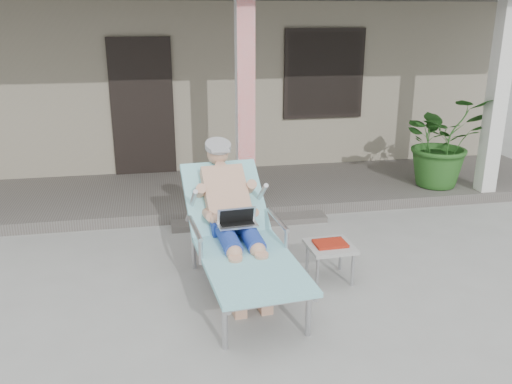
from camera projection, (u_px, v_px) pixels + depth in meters
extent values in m
plane|color=#9E9E99|center=(283.00, 293.00, 5.25)|extent=(60.00, 60.00, 0.00)
cube|color=gray|center=(209.00, 70.00, 10.84)|extent=(10.00, 5.00, 3.00)
cube|color=black|center=(143.00, 107.00, 8.35)|extent=(0.95, 0.06, 2.10)
cube|color=black|center=(324.00, 74.00, 8.72)|extent=(1.20, 0.06, 1.30)
cube|color=black|center=(324.00, 74.00, 8.71)|extent=(1.32, 0.05, 1.42)
cube|color=#605B56|center=(236.00, 191.00, 8.03)|extent=(10.00, 2.00, 0.15)
cube|color=red|center=(245.00, 108.00, 6.80)|extent=(0.22, 0.22, 2.61)
cube|color=silver|center=(497.00, 100.00, 7.42)|extent=(0.22, 0.22, 2.61)
cube|color=#605B56|center=(250.00, 221.00, 6.97)|extent=(2.00, 0.30, 0.07)
cylinder|color=#B7B7BC|center=(225.00, 326.00, 4.32)|extent=(0.05, 0.05, 0.42)
cylinder|color=#B7B7BC|center=(308.00, 313.00, 4.50)|extent=(0.05, 0.05, 0.42)
cylinder|color=#B7B7BC|center=(194.00, 250.00, 5.70)|extent=(0.05, 0.05, 0.42)
cylinder|color=#B7B7BC|center=(258.00, 243.00, 5.88)|extent=(0.05, 0.05, 0.42)
cube|color=#B7B7BC|center=(250.00, 266.00, 4.83)|extent=(0.82, 1.44, 0.03)
cube|color=#8DD7DB|center=(250.00, 263.00, 4.83)|extent=(0.94, 1.49, 0.04)
cube|color=#B7B7BC|center=(225.00, 202.00, 5.67)|extent=(0.76, 0.71, 0.56)
cube|color=#8DD7DB|center=(225.00, 199.00, 5.66)|extent=(0.88, 0.81, 0.63)
cylinder|color=#98989B|center=(217.00, 145.00, 5.80)|extent=(0.30, 0.30, 0.15)
cube|color=silver|center=(237.00, 224.00, 5.21)|extent=(0.40, 0.30, 0.26)
cube|color=#A2A39E|center=(330.00, 246.00, 5.42)|extent=(0.47, 0.47, 0.04)
cylinder|color=#B7B7BC|center=(317.00, 273.00, 5.28)|extent=(0.03, 0.03, 0.34)
cylinder|color=#B7B7BC|center=(353.00, 270.00, 5.35)|extent=(0.03, 0.03, 0.34)
cylinder|color=#B7B7BC|center=(307.00, 257.00, 5.62)|extent=(0.03, 0.03, 0.34)
cylinder|color=#B7B7BC|center=(340.00, 255.00, 5.68)|extent=(0.03, 0.03, 0.34)
cube|color=#A82312|center=(330.00, 243.00, 5.41)|extent=(0.33, 0.25, 0.03)
cube|color=black|center=(327.00, 239.00, 5.52)|extent=(0.32, 0.03, 0.03)
imported|color=#26591E|center=(442.00, 141.00, 7.86)|extent=(1.23, 1.07, 1.34)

